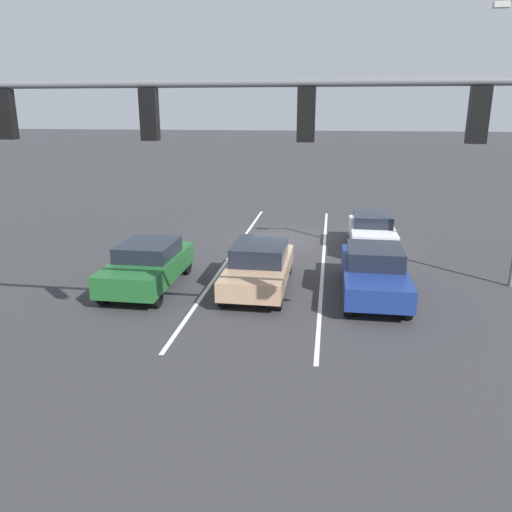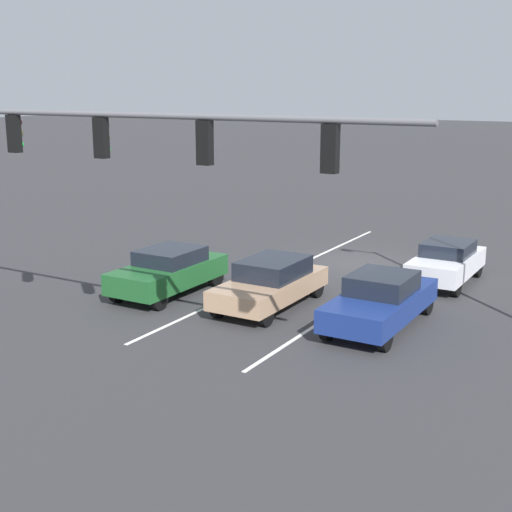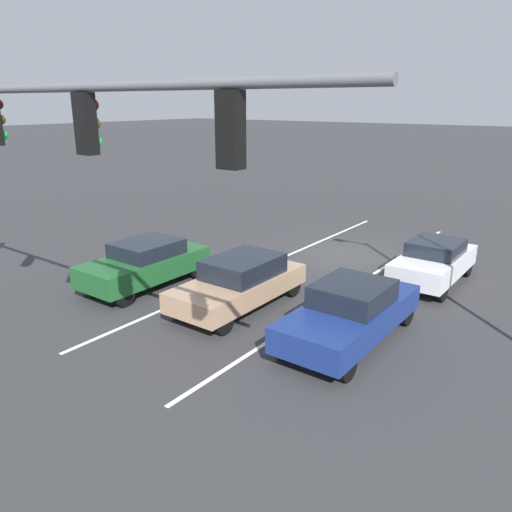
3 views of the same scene
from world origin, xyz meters
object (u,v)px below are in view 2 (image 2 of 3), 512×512
Objects in this scene: car_navy_leftlane_front at (381,300)px; car_darkgreen_rightlane_front at (169,270)px; traffic_signal_gantry at (84,159)px; car_white_leftlane_second at (447,262)px; car_tan_midlane_front at (271,282)px.

car_navy_leftlane_front is 1.10× the size of car_darkgreen_rightlane_front.
car_darkgreen_rightlane_front is at bearing 3.14° from car_navy_leftlane_front.
car_white_leftlane_second is at bearing -116.91° from traffic_signal_gantry.
car_navy_leftlane_front is 3.64m from car_tan_midlane_front.
car_navy_leftlane_front is 7.26m from car_darkgreen_rightlane_front.
traffic_signal_gantry is at bearing 63.09° from car_white_leftlane_second.
car_darkgreen_rightlane_front reaches higher than car_tan_midlane_front.
car_navy_leftlane_front is 1.05× the size of car_tan_midlane_front.
traffic_signal_gantry is (1.82, 5.96, 4.25)m from car_tan_midlane_front.
car_tan_midlane_front reaches higher than car_white_leftlane_second.
car_white_leftlane_second is 13.48m from traffic_signal_gantry.
car_navy_leftlane_front reaches higher than car_darkgreen_rightlane_front.
car_navy_leftlane_front is 0.35× the size of traffic_signal_gantry.
traffic_signal_gantry is at bearing 73.02° from car_tan_midlane_front.
car_darkgreen_rightlane_front reaches higher than car_white_leftlane_second.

